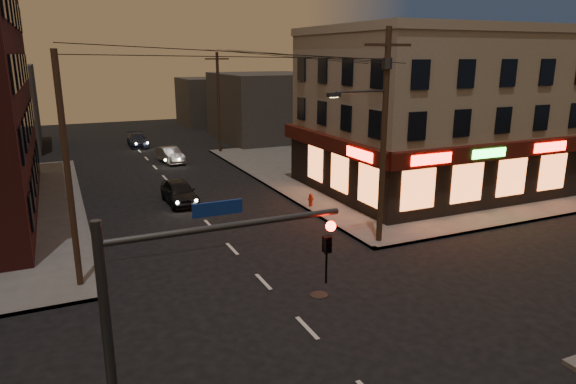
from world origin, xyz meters
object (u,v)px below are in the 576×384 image
sedan_far (138,140)px  fire_hydrant (311,199)px  sedan_mid (170,155)px  sedan_near (179,192)px

sedan_far → fire_hydrant: bearing=-75.1°
sedan_mid → sedan_far: sedan_mid is taller
sedan_near → sedan_mid: (2.09, 12.63, -0.07)m
sedan_near → sedan_mid: 12.80m
sedan_near → fire_hydrant: sedan_near is taller
sedan_mid → sedan_near: bearing=-106.8°
sedan_far → fire_hydrant: 27.04m
sedan_near → sedan_far: bearing=86.8°
sedan_mid → sedan_far: (-1.30, 9.36, -0.01)m
sedan_near → sedan_mid: sedan_near is taller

